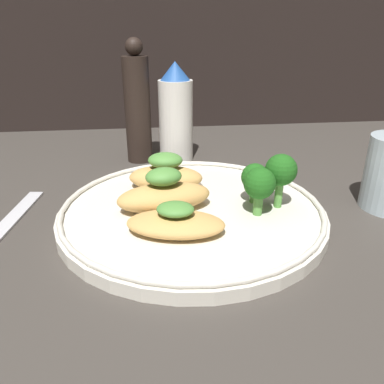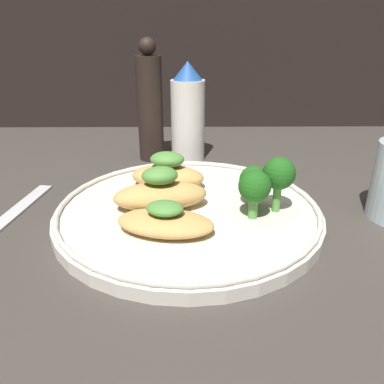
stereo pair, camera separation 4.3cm
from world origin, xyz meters
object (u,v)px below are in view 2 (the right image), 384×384
broccoli_bunch (267,181)px  pepper_grinder (153,106)px  plate (192,211)px  sauce_bottle (193,114)px

broccoli_bunch → pepper_grinder: size_ratio=0.34×
pepper_grinder → plate: bearing=-74.4°
plate → sauce_bottle: sauce_bottle is taller
pepper_grinder → sauce_bottle: bearing=0.0°
plate → pepper_grinder: 24.32cm
sauce_bottle → pepper_grinder: size_ratio=0.82×
sauce_bottle → pepper_grinder: bearing=180.0°
broccoli_bunch → plate: bearing=172.8°
plate → broccoli_bunch: (8.32, -1.04, 4.20)cm
plate → sauce_bottle: bearing=88.9°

